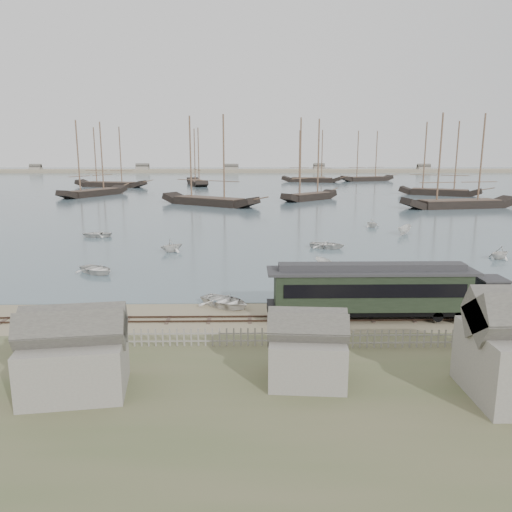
{
  "coord_description": "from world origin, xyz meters",
  "views": [
    {
      "loc": [
        -1.2,
        -36.9,
        12.21
      ],
      "look_at": [
        -0.43,
        4.14,
        3.5
      ],
      "focal_mm": 35.0,
      "sensor_mm": 36.0,
      "label": 1
    }
  ],
  "objects": [
    {
      "name": "ground",
      "position": [
        0.0,
        0.0,
        0.0
      ],
      "size": [
        600.0,
        600.0,
        0.0
      ],
      "primitive_type": "plane",
      "color": "gray",
      "rests_on": "ground"
    },
    {
      "name": "harbor_water",
      "position": [
        0.0,
        170.0,
        0.03
      ],
      "size": [
        600.0,
        336.0,
        0.06
      ],
      "primitive_type": "cube",
      "color": "#485E68",
      "rests_on": "ground"
    },
    {
      "name": "rail_track",
      "position": [
        0.0,
        -2.0,
        0.04
      ],
      "size": [
        120.0,
        1.8,
        0.16
      ],
      "color": "#3D2B21",
      "rests_on": "ground"
    },
    {
      "name": "picket_fence_west",
      "position": [
        -6.5,
        -7.0,
        0.0
      ],
      "size": [
        19.0,
        0.1,
        1.2
      ],
      "primitive_type": null,
      "color": "gray",
      "rests_on": "ground"
    },
    {
      "name": "picket_fence_east",
      "position": [
        12.5,
        -7.5,
        0.0
      ],
      "size": [
        15.0,
        0.1,
        1.2
      ],
      "primitive_type": null,
      "color": "gray",
      "rests_on": "ground"
    },
    {
      "name": "shed_left",
      "position": [
        -10.0,
        -13.0,
        0.0
      ],
      "size": [
        5.0,
        4.0,
        4.1
      ],
      "primitive_type": null,
      "color": "gray",
      "rests_on": "ground"
    },
    {
      "name": "shed_mid",
      "position": [
        2.0,
        -12.0,
        0.0
      ],
      "size": [
        4.0,
        3.5,
        3.6
      ],
      "primitive_type": null,
      "color": "gray",
      "rests_on": "ground"
    },
    {
      "name": "far_spit",
      "position": [
        0.0,
        250.0,
        0.0
      ],
      "size": [
        500.0,
        20.0,
        1.8
      ],
      "primitive_type": "cube",
      "color": "tan",
      "rests_on": "ground"
    },
    {
      "name": "passenger_coach",
      "position": [
        7.83,
        -2.0,
        2.3
      ],
      "size": [
        15.09,
        2.91,
        3.66
      ],
      "color": "black",
      "rests_on": "ground"
    },
    {
      "name": "beached_dinghy",
      "position": [
        -2.93,
        1.18,
        0.46
      ],
      "size": [
        5.24,
        5.43,
        0.92
      ],
      "primitive_type": "imported",
      "rotation": [
        0.0,
        0.0,
        0.89
      ],
      "color": "silver",
      "rests_on": "ground"
    },
    {
      "name": "rowboat_0",
      "position": [
        -16.32,
        12.15,
        0.5
      ],
      "size": [
        5.02,
        5.26,
        0.89
      ],
      "primitive_type": "imported",
      "rotation": [
        0.0,
        0.0,
        0.93
      ],
      "color": "silver",
      "rests_on": "harbor_water"
    },
    {
      "name": "rowboat_1",
      "position": [
        -10.38,
        22.99,
        0.86
      ],
      "size": [
        3.94,
        4.01,
        1.6
      ],
      "primitive_type": "imported",
      "rotation": [
        0.0,
        0.0,
        2.24
      ],
      "color": "silver",
      "rests_on": "harbor_water"
    },
    {
      "name": "rowboat_2",
      "position": [
        6.95,
        12.13,
        0.76
      ],
      "size": [
        3.81,
        2.93,
        1.39
      ],
      "primitive_type": "imported",
      "rotation": [
        0.0,
        0.0,
        3.65
      ],
      "color": "silver",
      "rests_on": "harbor_water"
    },
    {
      "name": "rowboat_3",
      "position": [
        8.99,
        24.96,
        0.52
      ],
      "size": [
        4.54,
        5.26,
        0.91
      ],
      "primitive_type": "imported",
      "rotation": [
        0.0,
        0.0,
        1.2
      ],
      "color": "silver",
      "rests_on": "harbor_water"
    },
    {
      "name": "rowboat_4",
      "position": [
        27.65,
        18.18,
        0.81
      ],
      "size": [
        3.45,
        3.63,
        1.5
      ],
      "primitive_type": "imported",
      "rotation": [
        0.0,
        0.0,
        5.17
      ],
      "color": "silver",
      "rests_on": "harbor_water"
    },
    {
      "name": "rowboat_5",
      "position": [
        22.07,
        35.37,
        0.74
      ],
      "size": [
        3.59,
        3.23,
        1.36
      ],
      "primitive_type": "imported",
      "rotation": [
        0.0,
        0.0,
        2.47
      ],
      "color": "silver",
      "rests_on": "harbor_water"
    },
    {
      "name": "rowboat_6",
      "position": [
        -22.74,
        33.96,
        0.49
      ],
      "size": [
        3.11,
        4.27,
        0.86
      ],
      "primitive_type": "imported",
      "rotation": [
        0.0,
        0.0,
        4.68
      ],
      "color": "silver",
      "rests_on": "harbor_water"
    },
    {
      "name": "rowboat_7",
      "position": [
        18.98,
        42.28,
        0.75
      ],
      "size": [
        3.3,
        3.11,
        1.38
      ],
      "primitive_type": "imported",
      "rotation": [
        0.0,
        0.0,
        0.4
      ],
      "color": "silver",
      "rests_on": "harbor_water"
    },
    {
      "name": "schooner_1",
      "position": [
        -42.92,
        100.43,
        10.06
      ],
      "size": [
        14.89,
        22.38,
        20.0
      ],
      "primitive_type": null,
      "rotation": [
        0.0,
        0.0,
        1.1
      ],
      "color": "black",
      "rests_on": "harbor_water"
    },
    {
      "name": "schooner_2",
      "position": [
        -9.7,
        76.52,
        10.06
      ],
      "size": [
        23.62,
        18.7,
        20.0
      ],
      "primitive_type": null,
      "rotation": [
        0.0,
        0.0,
        -0.6
      ],
      "color": "black",
      "rests_on": "harbor_water"
    },
    {
      "name": "schooner_3",
      "position": [
        14.53,
        87.59,
        10.06
      ],
      "size": [
        15.89,
        15.47,
        20.0
      ],
      "primitive_type": null,
      "rotation": [
        0.0,
        0.0,
        0.76
      ],
      "color": "black",
      "rests_on": "harbor_water"
    },
    {
      "name": "schooner_4",
      "position": [
        44.68,
        69.81,
        10.06
      ],
      "size": [
        25.96,
        10.05,
        20.0
      ],
      "primitive_type": null,
      "rotation": [
        0.0,
        0.0,
        0.17
      ],
      "color": "black",
      "rests_on": "harbor_water"
    },
    {
      "name": "schooner_5",
      "position": [
        52.09,
        100.45,
        10.06
      ],
      "size": [
        21.19,
        14.62,
        20.0
      ],
      "primitive_type": null,
      "rotation": [
        0.0,
        0.0,
        -0.5
      ],
      "color": "black",
      "rests_on": "harbor_water"
    },
    {
      "name": "schooner_6",
      "position": [
        -47.36,
        134.38,
        10.06
      ],
      "size": [
        25.72,
        13.0,
        20.0
      ],
      "primitive_type": null,
      "rotation": [
        0.0,
        0.0,
        -0.3
      ],
      "color": "black",
      "rests_on": "harbor_water"
    },
    {
      "name": "schooner_7",
      "position": [
        -18.93,
        143.0,
        10.06
      ],
      "size": [
        10.56,
        22.64,
        20.0
      ],
      "primitive_type": null,
      "rotation": [
        0.0,
        0.0,
        1.83
      ],
      "color": "black",
      "rests_on": "harbor_water"
    },
    {
      "name": "schooner_8",
      "position": [
        24.14,
        159.92,
        10.06
      ],
      "size": [
        23.62,
        11.83,
        20.0
      ],
      "primitive_type": null,
      "rotation": [
        0.0,
        0.0,
        -0.3
      ],
      "color": "black",
      "rests_on": "harbor_water"
    },
    {
      "name": "schooner_9",
      "position": [
        47.62,
        166.38,
        10.06
      ],
      "size": [
        22.79,
        11.65,
        20.0
      ],
      "primitive_type": null,
      "rotation": [
        0.0,
        0.0,
        0.31
      ],
      "color": "black",
      "rests_on": "harbor_water"
    }
  ]
}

